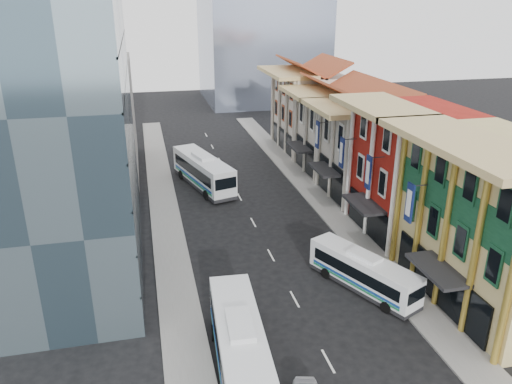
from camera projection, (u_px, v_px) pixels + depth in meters
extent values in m
plane|color=black|center=(334.00, 372.00, 30.01)|extent=(200.00, 200.00, 0.00)
cube|color=slate|center=(333.00, 214.00, 51.74)|extent=(3.00, 90.00, 0.15)
cube|color=slate|center=(168.00, 230.00, 48.15)|extent=(3.00, 90.00, 0.15)
cube|color=tan|center=(499.00, 225.00, 35.32)|extent=(8.00, 14.00, 12.00)
cube|color=maroon|center=(412.00, 171.00, 46.20)|extent=(8.00, 10.00, 12.00)
cube|color=beige|center=(367.00, 153.00, 55.18)|extent=(8.00, 9.00, 10.00)
cube|color=beige|center=(337.00, 133.00, 63.35)|extent=(8.00, 9.00, 10.00)
cube|color=beige|center=(310.00, 112.00, 72.69)|extent=(8.00, 12.00, 11.00)
cube|color=#415968|center=(46.00, 82.00, 38.21)|extent=(12.00, 26.00, 30.00)
cube|color=gray|center=(93.00, 118.00, 62.20)|extent=(10.00, 18.00, 14.00)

